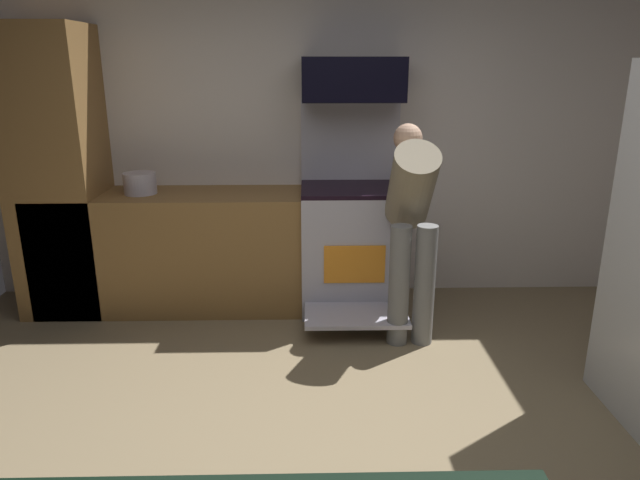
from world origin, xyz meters
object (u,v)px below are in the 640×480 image
microwave (353,79)px  person_cook (411,217)px  oven_range (351,242)px  stock_pot (140,183)px

microwave → person_cook: microwave is taller
oven_range → microwave: 1.21m
oven_range → microwave: microwave is taller
oven_range → person_cook: 0.72m
microwave → stock_pot: microwave is taller
person_cook → stock_pot: person_cook is taller
person_cook → oven_range: bearing=124.0°
microwave → stock_pot: (-1.58, -0.08, -0.74)m
oven_range → person_cook: (0.36, -0.53, 0.34)m
microwave → oven_range: bearing=-90.0°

